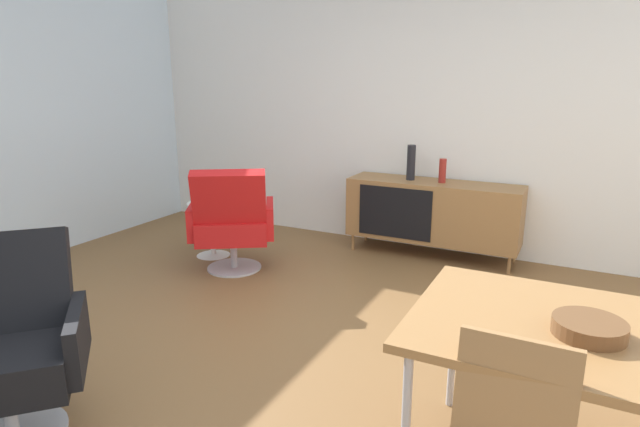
{
  "coord_description": "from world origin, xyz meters",
  "views": [
    {
      "loc": [
        1.39,
        -2.45,
        1.66
      ],
      "look_at": [
        0.03,
        0.22,
        0.88
      ],
      "focal_mm": 29.47,
      "sensor_mm": 36.0,
      "label": 1
    }
  ],
  "objects_px": {
    "vase_sculptural_dark": "(411,163)",
    "lounge_chair_red": "(232,220)",
    "armchair_black_shell": "(2,341)",
    "fruit_bowl": "(210,198)",
    "sideboard": "(432,211)",
    "wooden_bowl_on_table": "(589,328)",
    "dining_table": "(631,349)",
    "side_table_round": "(212,223)",
    "vase_cobalt": "(442,171)"
  },
  "relations": [
    {
      "from": "sideboard",
      "to": "vase_sculptural_dark",
      "type": "relative_size",
      "value": 4.85
    },
    {
      "from": "armchair_black_shell",
      "to": "side_table_round",
      "type": "xyz_separation_m",
      "value": [
        -0.75,
        2.5,
        -0.15
      ]
    },
    {
      "from": "fruit_bowl",
      "to": "lounge_chair_red",
      "type": "bearing_deg",
      "value": -31.19
    },
    {
      "from": "side_table_round",
      "to": "sideboard",
      "type": "bearing_deg",
      "value": 26.76
    },
    {
      "from": "vase_sculptural_dark",
      "to": "dining_table",
      "type": "relative_size",
      "value": 0.21
    },
    {
      "from": "sideboard",
      "to": "lounge_chair_red",
      "type": "distance_m",
      "value": 1.87
    },
    {
      "from": "side_table_round",
      "to": "fruit_bowl",
      "type": "relative_size",
      "value": 2.6
    },
    {
      "from": "vase_sculptural_dark",
      "to": "lounge_chair_red",
      "type": "xyz_separation_m",
      "value": [
        -1.2,
        -1.21,
        -0.42
      ]
    },
    {
      "from": "armchair_black_shell",
      "to": "wooden_bowl_on_table",
      "type": "bearing_deg",
      "value": 16.33
    },
    {
      "from": "sideboard",
      "to": "vase_cobalt",
      "type": "bearing_deg",
      "value": 1.5
    },
    {
      "from": "wooden_bowl_on_table",
      "to": "armchair_black_shell",
      "type": "height_order",
      "value": "armchair_black_shell"
    },
    {
      "from": "lounge_chair_red",
      "to": "armchair_black_shell",
      "type": "relative_size",
      "value": 1.0
    },
    {
      "from": "sideboard",
      "to": "wooden_bowl_on_table",
      "type": "bearing_deg",
      "value": -64.34
    },
    {
      "from": "dining_table",
      "to": "lounge_chair_red",
      "type": "bearing_deg",
      "value": 152.94
    },
    {
      "from": "dining_table",
      "to": "fruit_bowl",
      "type": "relative_size",
      "value": 8.0
    },
    {
      "from": "sideboard",
      "to": "armchair_black_shell",
      "type": "height_order",
      "value": "armchair_black_shell"
    },
    {
      "from": "vase_cobalt",
      "to": "side_table_round",
      "type": "bearing_deg",
      "value": -154.06
    },
    {
      "from": "vase_sculptural_dark",
      "to": "armchair_black_shell",
      "type": "bearing_deg",
      "value": -104.39
    },
    {
      "from": "sideboard",
      "to": "fruit_bowl",
      "type": "relative_size",
      "value": 8.0
    },
    {
      "from": "wooden_bowl_on_table",
      "to": "armchair_black_shell",
      "type": "xyz_separation_m",
      "value": [
        -2.42,
        -0.71,
        -0.3
      ]
    },
    {
      "from": "armchair_black_shell",
      "to": "fruit_bowl",
      "type": "bearing_deg",
      "value": 106.8
    },
    {
      "from": "lounge_chair_red",
      "to": "vase_cobalt",
      "type": "bearing_deg",
      "value": 38.71
    },
    {
      "from": "sideboard",
      "to": "dining_table",
      "type": "distance_m",
      "value": 3.06
    },
    {
      "from": "vase_sculptural_dark",
      "to": "lounge_chair_red",
      "type": "height_order",
      "value": "vase_sculptural_dark"
    },
    {
      "from": "dining_table",
      "to": "vase_cobalt",
      "type": "bearing_deg",
      "value": 117.32
    },
    {
      "from": "lounge_chair_red",
      "to": "dining_table",
      "type": "bearing_deg",
      "value": -27.06
    },
    {
      "from": "vase_cobalt",
      "to": "armchair_black_shell",
      "type": "xyz_separation_m",
      "value": [
        -1.18,
        -3.44,
        -0.36
      ]
    },
    {
      "from": "wooden_bowl_on_table",
      "to": "vase_cobalt",
      "type": "bearing_deg",
      "value": 114.41
    },
    {
      "from": "lounge_chair_red",
      "to": "fruit_bowl",
      "type": "relative_size",
      "value": 4.73
    },
    {
      "from": "vase_sculptural_dark",
      "to": "side_table_round",
      "type": "relative_size",
      "value": 0.63
    },
    {
      "from": "vase_cobalt",
      "to": "side_table_round",
      "type": "height_order",
      "value": "vase_cobalt"
    },
    {
      "from": "sideboard",
      "to": "wooden_bowl_on_table",
      "type": "xyz_separation_m",
      "value": [
        1.31,
        -2.73,
        0.33
      ]
    },
    {
      "from": "wooden_bowl_on_table",
      "to": "lounge_chair_red",
      "type": "xyz_separation_m",
      "value": [
        -2.74,
        1.53,
        -0.3
      ]
    },
    {
      "from": "vase_sculptural_dark",
      "to": "wooden_bowl_on_table",
      "type": "xyz_separation_m",
      "value": [
        1.54,
        -2.73,
        -0.12
      ]
    },
    {
      "from": "sideboard",
      "to": "fruit_bowl",
      "type": "xyz_separation_m",
      "value": [
        -1.87,
        -0.94,
        0.12
      ]
    },
    {
      "from": "armchair_black_shell",
      "to": "side_table_round",
      "type": "relative_size",
      "value": 1.82
    },
    {
      "from": "wooden_bowl_on_table",
      "to": "side_table_round",
      "type": "relative_size",
      "value": 0.5
    },
    {
      "from": "wooden_bowl_on_table",
      "to": "armchair_black_shell",
      "type": "distance_m",
      "value": 2.54
    },
    {
      "from": "lounge_chair_red",
      "to": "side_table_round",
      "type": "distance_m",
      "value": 0.53
    },
    {
      "from": "vase_sculptural_dark",
      "to": "wooden_bowl_on_table",
      "type": "bearing_deg",
      "value": -60.58
    },
    {
      "from": "lounge_chair_red",
      "to": "side_table_round",
      "type": "xyz_separation_m",
      "value": [
        -0.43,
        0.26,
        -0.15
      ]
    },
    {
      "from": "sideboard",
      "to": "side_table_round",
      "type": "bearing_deg",
      "value": -153.24
    },
    {
      "from": "fruit_bowl",
      "to": "wooden_bowl_on_table",
      "type": "bearing_deg",
      "value": -29.36
    },
    {
      "from": "vase_sculptural_dark",
      "to": "dining_table",
      "type": "distance_m",
      "value": 3.17
    },
    {
      "from": "sideboard",
      "to": "vase_cobalt",
      "type": "relative_size",
      "value": 7.25
    },
    {
      "from": "side_table_round",
      "to": "wooden_bowl_on_table",
      "type": "bearing_deg",
      "value": -29.38
    },
    {
      "from": "dining_table",
      "to": "armchair_black_shell",
      "type": "xyz_separation_m",
      "value": [
        -2.57,
        -0.76,
        -0.23
      ]
    },
    {
      "from": "vase_sculptural_dark",
      "to": "side_table_round",
      "type": "xyz_separation_m",
      "value": [
        -1.64,
        -0.94,
        -0.56
      ]
    },
    {
      "from": "dining_table",
      "to": "wooden_bowl_on_table",
      "type": "distance_m",
      "value": 0.17
    },
    {
      "from": "vase_sculptural_dark",
      "to": "fruit_bowl",
      "type": "height_order",
      "value": "vase_sculptural_dark"
    }
  ]
}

